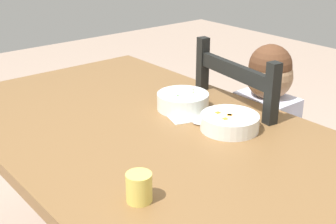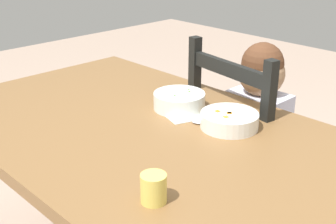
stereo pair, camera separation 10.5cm
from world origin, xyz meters
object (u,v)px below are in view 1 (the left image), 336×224
at_px(dining_table, 149,157).
at_px(bowl_of_carrots, 230,122).
at_px(child_figure, 260,130).
at_px(spoon, 206,124).
at_px(drinking_cup, 139,187).
at_px(dining_chair, 256,169).
at_px(bowl_of_peas, 183,101).

bearing_deg(dining_table, bowl_of_carrots, 49.69).
xyz_separation_m(child_figure, bowl_of_carrots, (0.11, -0.29, 0.15)).
height_order(spoon, drinking_cup, drinking_cup).
relative_size(dining_chair, child_figure, 1.01).
xyz_separation_m(child_figure, spoon, (0.04, -0.33, 0.13)).
distance_m(dining_chair, drinking_cup, 0.86).
bearing_deg(dining_table, spoon, 60.03).
distance_m(dining_table, child_figure, 0.49).
bearing_deg(child_figure, bowl_of_peas, -110.67).
height_order(bowl_of_carrots, drinking_cup, drinking_cup).
xyz_separation_m(bowl_of_peas, bowl_of_carrots, (0.22, -0.00, -0.00)).
bearing_deg(spoon, bowl_of_peas, 167.39).
height_order(dining_chair, child_figure, dining_chair).
xyz_separation_m(dining_chair, bowl_of_carrots, (0.12, -0.30, 0.33)).
distance_m(dining_chair, child_figure, 0.17).
bearing_deg(child_figure, dining_table, -96.22).
relative_size(dining_chair, drinking_cup, 13.65).
bearing_deg(dining_table, drinking_cup, -40.02).
relative_size(dining_table, spoon, 12.19).
bearing_deg(dining_chair, bowl_of_carrots, -68.33).
relative_size(bowl_of_carrots, drinking_cup, 2.59).
relative_size(child_figure, spoon, 7.77).
bearing_deg(bowl_of_peas, child_figure, 69.33).
xyz_separation_m(dining_chair, bowl_of_peas, (-0.10, -0.30, 0.33)).
distance_m(child_figure, spoon, 0.35).
xyz_separation_m(spoon, drinking_cup, (0.21, -0.42, 0.03)).
distance_m(bowl_of_peas, bowl_of_carrots, 0.22).
height_order(dining_table, drinking_cup, drinking_cup).
xyz_separation_m(bowl_of_peas, spoon, (0.15, -0.03, -0.03)).
distance_m(bowl_of_carrots, spoon, 0.08).
relative_size(dining_chair, spoon, 7.81).
bearing_deg(child_figure, dining_chair, 147.57).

